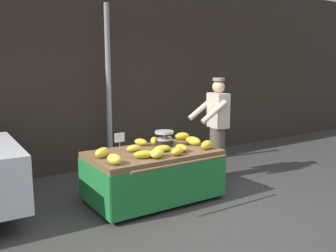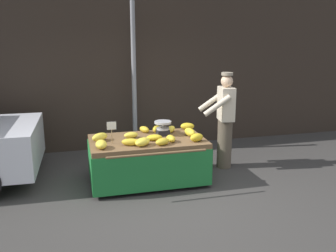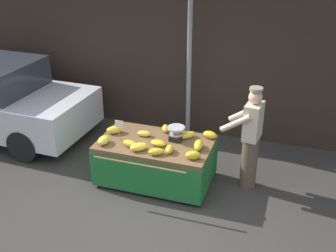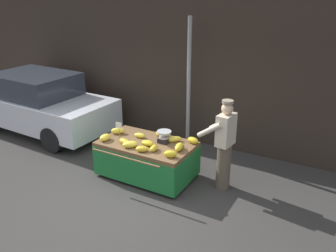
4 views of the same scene
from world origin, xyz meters
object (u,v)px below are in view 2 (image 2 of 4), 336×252
at_px(price_sign, 112,128).
at_px(banana_bunch_6, 190,132).
at_px(banana_bunch_0, 101,144).
at_px(banana_cart, 147,151).
at_px(weighing_scale, 163,128).
at_px(banana_bunch_9, 157,129).
at_px(banana_bunch_13, 143,142).
at_px(banana_bunch_3, 171,139).
at_px(banana_bunch_2, 162,142).
at_px(banana_bunch_8, 170,129).
at_px(banana_bunch_11, 131,142).
at_px(street_pole, 134,79).
at_px(banana_bunch_1, 131,135).
at_px(banana_bunch_7, 154,137).
at_px(banana_bunch_4, 144,129).
at_px(banana_bunch_10, 197,137).
at_px(vendor_person, 225,120).
at_px(banana_bunch_12, 187,126).
at_px(banana_bunch_5, 100,137).

relative_size(price_sign, banana_bunch_6, 1.20).
distance_m(banana_bunch_0, banana_bunch_6, 1.50).
height_order(banana_cart, weighing_scale, weighing_scale).
relative_size(weighing_scale, banana_bunch_9, 1.39).
bearing_deg(banana_bunch_9, banana_bunch_13, -118.57).
bearing_deg(banana_bunch_3, banana_bunch_2, -141.85).
height_order(banana_bunch_2, banana_bunch_9, banana_bunch_9).
xyz_separation_m(banana_bunch_8, banana_bunch_11, (-0.77, -0.57, 0.00)).
bearing_deg(street_pole, banana_bunch_1, -101.99).
bearing_deg(banana_bunch_3, price_sign, 170.87).
height_order(street_pole, banana_bunch_7, street_pole).
xyz_separation_m(banana_bunch_4, banana_bunch_10, (0.68, -0.74, 0.01)).
height_order(banana_bunch_3, banana_bunch_7, banana_bunch_3).
bearing_deg(vendor_person, weighing_scale, -172.56).
bearing_deg(banana_bunch_4, banana_bunch_3, -66.42).
bearing_deg(banana_bunch_9, banana_bunch_4, 160.22).
height_order(banana_bunch_6, banana_bunch_9, banana_bunch_6).
height_order(banana_bunch_0, banana_bunch_1, banana_bunch_0).
bearing_deg(banana_bunch_6, banana_bunch_9, 144.61).
height_order(street_pole, banana_bunch_9, street_pole).
relative_size(banana_bunch_2, banana_bunch_7, 0.95).
distance_m(banana_bunch_1, banana_bunch_4, 0.40).
height_order(banana_bunch_3, banana_bunch_6, banana_bunch_6).
distance_m(street_pole, weighing_scale, 1.62).
height_order(banana_bunch_4, banana_bunch_7, banana_bunch_4).
xyz_separation_m(street_pole, banana_bunch_12, (0.72, -1.23, -0.70)).
height_order(banana_bunch_3, banana_bunch_13, banana_bunch_13).
bearing_deg(banana_bunch_0, banana_bunch_7, 14.38).
relative_size(price_sign, banana_bunch_0, 1.32).
height_order(banana_bunch_3, banana_bunch_12, banana_bunch_12).
bearing_deg(banana_bunch_2, banana_cart, 112.17).
bearing_deg(banana_bunch_0, weighing_scale, 24.91).
height_order(weighing_scale, banana_bunch_2, weighing_scale).
height_order(weighing_scale, banana_bunch_10, weighing_scale).
relative_size(banana_bunch_2, banana_bunch_9, 1.18).
bearing_deg(banana_bunch_4, banana_bunch_10, -47.39).
height_order(street_pole, banana_bunch_1, street_pole).
height_order(banana_bunch_7, banana_bunch_12, banana_bunch_12).
relative_size(banana_bunch_1, banana_bunch_8, 0.79).
height_order(price_sign, vendor_person, vendor_person).
relative_size(banana_cart, banana_bunch_4, 7.97).
xyz_separation_m(banana_bunch_0, banana_bunch_8, (1.21, 0.61, -0.01)).
bearing_deg(banana_bunch_12, banana_bunch_5, -168.03).
height_order(street_pole, banana_cart, street_pole).
distance_m(banana_cart, banana_bunch_6, 0.76).
bearing_deg(banana_bunch_2, banana_bunch_8, 65.64).
bearing_deg(banana_bunch_12, weighing_scale, -154.84).
height_order(banana_bunch_4, banana_bunch_10, banana_bunch_10).
bearing_deg(banana_bunch_7, banana_bunch_11, -156.29).
bearing_deg(vendor_person, banana_bunch_5, -173.70).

